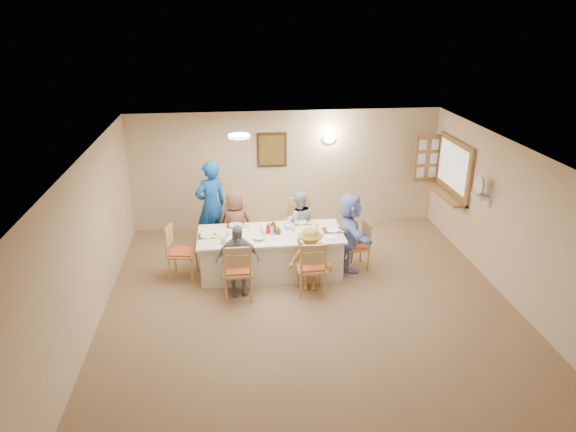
{
  "coord_description": "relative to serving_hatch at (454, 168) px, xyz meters",
  "views": [
    {
      "loc": [
        -1.16,
        -6.86,
        4.44
      ],
      "look_at": [
        -0.2,
        1.4,
        1.05
      ],
      "focal_mm": 32.0,
      "sensor_mm": 36.0,
      "label": 1
    }
  ],
  "objects": [
    {
      "name": "condiment_ketchup",
      "position": [
        -3.77,
        -1.06,
        -0.63
      ],
      "size": [
        0.14,
        0.14,
        0.21
      ],
      "primitive_type": "imported",
      "rotation": [
        0.0,
        0.0,
        0.37
      ],
      "color": "red",
      "rests_on": "dining_table"
    },
    {
      "name": "plate_bl",
      "position": [
        -4.33,
        -0.64,
        -0.73
      ],
      "size": [
        0.26,
        0.26,
        0.02
      ],
      "primitive_type": "cylinder",
      "color": "white",
      "rests_on": "dining_table"
    },
    {
      "name": "teacup_a",
      "position": [
        -4.54,
        -1.37,
        -0.7
      ],
      "size": [
        0.19,
        0.19,
        0.09
      ],
      "primitive_type": "imported",
      "rotation": [
        0.0,
        0.0,
        -0.38
      ],
      "color": "white",
      "rests_on": "dining_table"
    },
    {
      "name": "ground",
      "position": [
        -3.21,
        -2.4,
        -1.5
      ],
      "size": [
        7.0,
        7.0,
        0.0
      ],
      "primitive_type": "plane",
      "color": "brown"
    },
    {
      "name": "napkin_fr",
      "position": [
        -2.95,
        -1.53,
        -0.73
      ],
      "size": [
        0.13,
        0.13,
        0.01
      ],
      "primitive_type": "cube",
      "color": "yellow",
      "rests_on": "dining_table"
    },
    {
      "name": "napkin_br",
      "position": [
        -2.95,
        -0.69,
        -0.73
      ],
      "size": [
        0.13,
        0.13,
        0.01
      ],
      "primitive_type": "cube",
      "color": "yellow",
      "rests_on": "dining_table"
    },
    {
      "name": "plate_br",
      "position": [
        -3.13,
        -0.64,
        -0.73
      ],
      "size": [
        0.24,
        0.24,
        0.01
      ],
      "primitive_type": "cylinder",
      "color": "white",
      "rests_on": "dining_table"
    },
    {
      "name": "teacup_b",
      "position": [
        -3.33,
        -0.57,
        -0.69
      ],
      "size": [
        0.12,
        0.12,
        0.09
      ],
      "primitive_type": "imported",
      "rotation": [
        0.0,
        0.0,
        0.1
      ],
      "color": "white",
      "rests_on": "dining_table"
    },
    {
      "name": "wall_sconce",
      "position": [
        -2.31,
        1.04,
        0.4
      ],
      "size": [
        0.26,
        0.09,
        0.18
      ],
      "primitive_type": "ellipsoid",
      "color": "white",
      "rests_on": "room_walls"
    },
    {
      "name": "diner_back_left",
      "position": [
        -4.33,
        -0.38,
        -0.83
      ],
      "size": [
        0.75,
        0.56,
        1.35
      ],
      "primitive_type": "imported",
      "rotation": [
        0.0,
        0.0,
        3.04
      ],
      "color": "brown",
      "rests_on": "ground"
    },
    {
      "name": "condiment_brown",
      "position": [
        -3.67,
        -0.99,
        -0.63
      ],
      "size": [
        0.11,
        0.11,
        0.22
      ],
      "primitive_type": "imported",
      "rotation": [
        0.0,
        0.0,
        0.02
      ],
      "color": "#563917",
      "rests_on": "dining_table"
    },
    {
      "name": "plate_fl",
      "position": [
        -4.33,
        -1.48,
        -0.73
      ],
      "size": [
        0.23,
        0.23,
        0.01
      ],
      "primitive_type": "cylinder",
      "color": "white",
      "rests_on": "dining_table"
    },
    {
      "name": "diner_back_right",
      "position": [
        -3.13,
        -0.38,
        -0.86
      ],
      "size": [
        0.66,
        0.54,
        1.29
      ],
      "primitive_type": "imported",
      "rotation": [
        0.0,
        0.0,
        3.1
      ],
      "color": "#B7B9C5",
      "rests_on": "ground"
    },
    {
      "name": "bowl_b",
      "position": [
        -3.37,
        -0.84,
        -0.71
      ],
      "size": [
        0.27,
        0.27,
        0.07
      ],
      "primitive_type": "imported",
      "rotation": [
        0.0,
        0.0,
        0.15
      ],
      "color": "white",
      "rests_on": "dining_table"
    },
    {
      "name": "condiment_malt",
      "position": [
        -3.6,
        -1.09,
        -0.67
      ],
      "size": [
        0.17,
        0.17,
        0.14
      ],
      "primitive_type": "imported",
      "rotation": [
        0.0,
        0.0,
        -0.25
      ],
      "color": "#563917",
      "rests_on": "dining_table"
    },
    {
      "name": "diner_front_right",
      "position": [
        -3.13,
        -1.74,
        -0.93
      ],
      "size": [
        0.85,
        0.63,
        1.14
      ],
      "primitive_type": "imported",
      "rotation": [
        0.0,
        0.0,
        -0.14
      ],
      "color": "gold",
      "rests_on": "ground"
    },
    {
      "name": "serving_hatch",
      "position": [
        0.0,
        0.0,
        0.0
      ],
      "size": [
        0.06,
        1.5,
        1.15
      ],
      "primitive_type": "cube",
      "color": "olive",
      "rests_on": "room_walls"
    },
    {
      "name": "placemat_bl",
      "position": [
        -4.33,
        -0.64,
        -0.74
      ],
      "size": [
        0.33,
        0.25,
        0.01
      ],
      "primitive_type": "cube",
      "color": "#472B19",
      "rests_on": "dining_table"
    },
    {
      "name": "fan_shelf",
      "position": [
        -0.08,
        -1.35,
        -0.1
      ],
      "size": [
        0.22,
        0.36,
        0.03
      ],
      "primitive_type": "cube",
      "color": "white",
      "rests_on": "room_walls"
    },
    {
      "name": "placemat_fl",
      "position": [
        -4.33,
        -1.48,
        -0.74
      ],
      "size": [
        0.37,
        0.27,
        0.01
      ],
      "primitive_type": "cube",
      "color": "#472B19",
      "rests_on": "dining_table"
    },
    {
      "name": "napkin_fl",
      "position": [
        -4.15,
        -1.53,
        -0.73
      ],
      "size": [
        0.14,
        0.14,
        0.01
      ],
      "primitive_type": "cube",
      "color": "yellow",
      "rests_on": "dining_table"
    },
    {
      "name": "placemat_fr",
      "position": [
        -3.13,
        -1.48,
        -0.74
      ],
      "size": [
        0.36,
        0.27,
        0.01
      ],
      "primitive_type": "cube",
      "color": "#472B19",
      "rests_on": "dining_table"
    },
    {
      "name": "chair_right_end",
      "position": [
        -2.18,
        -1.06,
        -1.05
      ],
      "size": [
        0.49,
        0.49,
        0.89
      ],
      "primitive_type": null,
      "rotation": [
        0.0,
        0.0,
        -1.43
      ],
      "color": "tan",
      "rests_on": "ground"
    },
    {
      "name": "chair_back_right",
      "position": [
        -3.13,
        -0.26,
        -0.98
      ],
      "size": [
        0.56,
        0.56,
        1.03
      ],
      "primitive_type": null,
      "rotation": [
        0.0,
        0.0,
        -0.14
      ],
      "color": "tan",
      "rests_on": "ground"
    },
    {
      "name": "plate_le",
      "position": [
        -4.83,
        -1.06,
        -0.73
      ],
      "size": [
        0.24,
        0.24,
        0.02
      ],
      "primitive_type": "cylinder",
      "color": "white",
      "rests_on": "dining_table"
    },
    {
      "name": "ceiling_light",
      "position": [
        -4.21,
        -0.9,
        0.97
      ],
      "size": [
        0.36,
        0.36,
        0.05
      ],
      "primitive_type": "cylinder",
      "color": "white",
      "rests_on": "room_walls"
    },
    {
      "name": "chair_front_right",
      "position": [
        -3.13,
        -1.86,
        -1.01
      ],
      "size": [
        0.48,
        0.48,
        0.99
      ],
      "primitive_type": null,
      "rotation": [
        0.0,
        0.0,
        3.14
      ],
      "color": "tan",
      "rests_on": "ground"
    },
    {
      "name": "room_walls",
      "position": [
        -3.21,
        -2.4,
        0.01
      ],
      "size": [
        7.0,
        7.0,
        7.0
      ],
      "color": "#DBB68A",
      "rests_on": "ground"
    },
    {
      "name": "plate_fr",
      "position": [
        -3.13,
        -1.48,
        -0.73
      ],
      "size": [
        0.26,
        0.26,
        0.02
      ],
      "primitive_type": "cylinder",
      "color": "white",
      "rests_on": "dining_table"
    },
    {
      "name": "diner_right_end",
      "position": [
        -2.31,
        -1.06,
        -0.78
      ],
      "size": [
        1.39,
        0.62,
        1.43
      ],
      "primitive_type": "imported",
      "rotation": [
        0.0,
        0.0,
        1.65
      ],
      "color": "#92A6F8",
      "rests_on": "ground"
    },
    {
      "name": "hatch_sill",
      "position": [
        -0.12,
        0.0,
        -0.53
      ],
      "size": [
        0.3,
        1.5,
        0.05
      ],
      "primitive_type": "cube",
      "color": "olive",
      "rests_on": "room_walls"
    },
    {
      "name": "chair_back_left",
      "position": [
        -4.33,
        -0.26,
        -1.0
      ],
      "size": [
        0.49,
        0.49,
        1.0
      ],
      "primitive_type": null,
      "rotation": [
        0.0,
        0.0,
        -0.02
      ],
      "color": "tan",
      "rests_on": "ground"
    },
    {
      "name": "chair_front_left",
      "position": [
        -4.33,
        -1.86,
        -0.99
      ],
      "size": [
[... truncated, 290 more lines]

